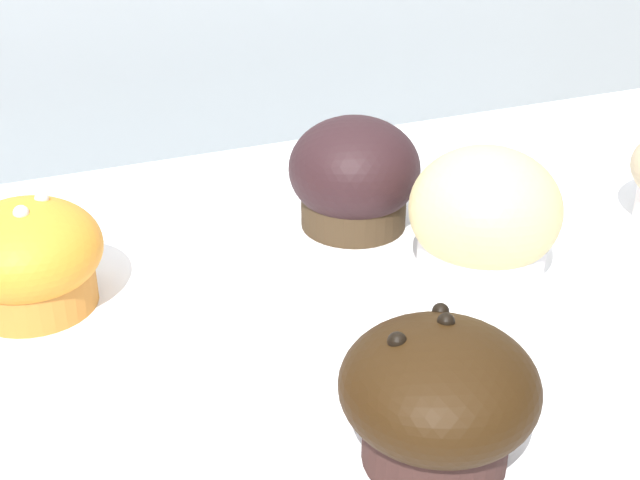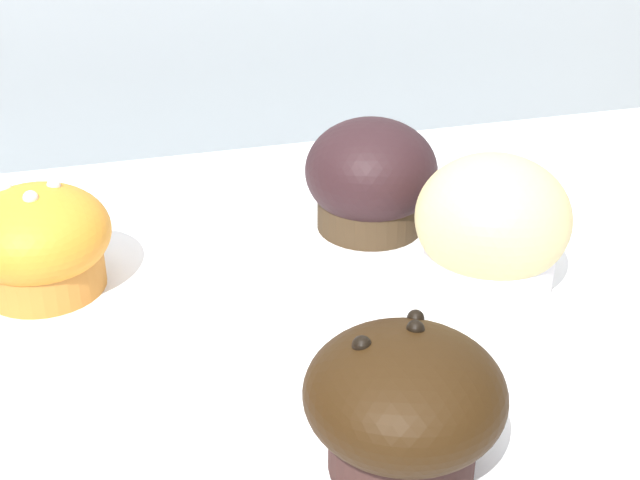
% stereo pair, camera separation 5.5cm
% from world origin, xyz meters
% --- Properties ---
extents(wall_back, '(3.20, 0.10, 1.80)m').
position_xyz_m(wall_back, '(0.00, 0.60, 0.90)').
color(wall_back, '#A8B2B7').
rests_on(wall_back, ground).
extents(muffin_front_center, '(0.09, 0.09, 0.07)m').
position_xyz_m(muffin_front_center, '(-0.15, 0.12, 0.99)').
color(muffin_front_center, orange).
rests_on(muffin_front_center, display_counter).
extents(muffin_back_right, '(0.10, 0.10, 0.09)m').
position_xyz_m(muffin_back_right, '(0.13, 0.05, 1.00)').
color(muffin_back_right, silver).
rests_on(muffin_back_right, display_counter).
extents(muffin_front_right, '(0.10, 0.10, 0.08)m').
position_xyz_m(muffin_front_right, '(0.08, 0.15, 0.99)').
color(muffin_front_right, '#3C2C1B').
rests_on(muffin_front_right, display_counter).
extents(muffin_back_center, '(0.10, 0.10, 0.08)m').
position_xyz_m(muffin_back_center, '(0.02, -0.10, 0.99)').
color(muffin_back_center, '#39211E').
rests_on(muffin_back_center, display_counter).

